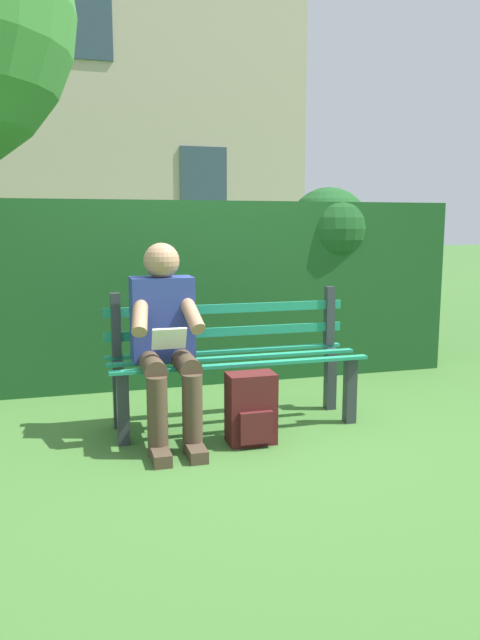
{
  "coord_description": "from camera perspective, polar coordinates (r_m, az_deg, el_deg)",
  "views": [
    {
      "loc": [
        1.02,
        3.67,
        1.3
      ],
      "look_at": [
        0.0,
        0.1,
        0.71
      ],
      "focal_mm": 33.96,
      "sensor_mm": 36.0,
      "label": 1
    }
  ],
  "objects": [
    {
      "name": "ground",
      "position": [
        4.03,
        -0.4,
        -9.84
      ],
      "size": [
        60.0,
        60.0,
        0.0
      ],
      "primitive_type": "plane",
      "color": "#3D6B2D"
    },
    {
      "name": "park_bench",
      "position": [
        3.97,
        -0.65,
        -3.7
      ],
      "size": [
        1.64,
        0.47,
        0.87
      ],
      "color": "#2D3338",
      "rests_on": "ground"
    },
    {
      "name": "person_seated",
      "position": [
        3.67,
        -7.03,
        -1.5
      ],
      "size": [
        0.44,
        0.73,
        1.19
      ],
      "color": "navy",
      "rests_on": "ground"
    },
    {
      "name": "hedge_backdrop",
      "position": [
        5.17,
        -7.14,
        3.28
      ],
      "size": [
        4.94,
        0.88,
        1.62
      ],
      "color": "#19471E",
      "rests_on": "ground"
    },
    {
      "name": "building_facade",
      "position": [
        13.2,
        -14.35,
        19.82
      ],
      "size": [
        8.28,
        2.91,
        7.68
      ],
      "color": "#BCAD93",
      "rests_on": "ground"
    },
    {
      "name": "backpack",
      "position": [
        3.65,
        1.05,
        -8.4
      ],
      "size": [
        0.29,
        0.25,
        0.43
      ],
      "color": "#4C1919",
      "rests_on": "ground"
    }
  ]
}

